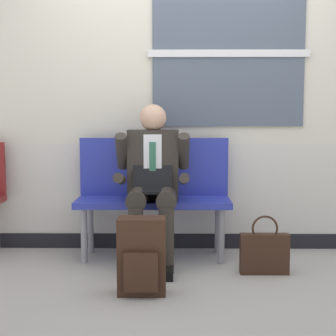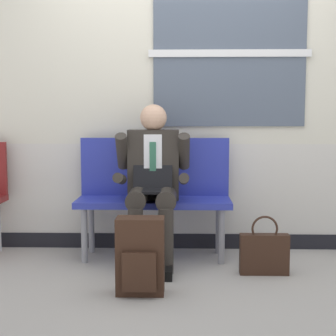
{
  "view_description": "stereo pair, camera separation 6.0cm",
  "coord_description": "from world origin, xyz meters",
  "px_view_note": "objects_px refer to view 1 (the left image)",
  "views": [
    {
      "loc": [
        -0.08,
        -3.51,
        1.15
      ],
      "look_at": [
        -0.12,
        0.2,
        0.75
      ],
      "focal_mm": 53.18,
      "sensor_mm": 36.0,
      "label": 1
    },
    {
      "loc": [
        -0.02,
        -3.51,
        1.15
      ],
      "look_at": [
        -0.12,
        0.2,
        0.75
      ],
      "focal_mm": 53.18,
      "sensor_mm": 36.0,
      "label": 2
    }
  ],
  "objects_px": {
    "bench_with_person": "(154,189)",
    "person_seated": "(153,179)",
    "backpack": "(142,257)",
    "handbag": "(265,252)"
  },
  "relations": [
    {
      "from": "bench_with_person",
      "to": "person_seated",
      "type": "distance_m",
      "value": 0.23
    },
    {
      "from": "backpack",
      "to": "handbag",
      "type": "bearing_deg",
      "value": 25.68
    },
    {
      "from": "person_seated",
      "to": "backpack",
      "type": "xyz_separation_m",
      "value": [
        -0.04,
        -0.69,
        -0.41
      ]
    },
    {
      "from": "bench_with_person",
      "to": "person_seated",
      "type": "xyz_separation_m",
      "value": [
        0.0,
        -0.2,
        0.1
      ]
    },
    {
      "from": "bench_with_person",
      "to": "backpack",
      "type": "bearing_deg",
      "value": -92.67
    },
    {
      "from": "bench_with_person",
      "to": "person_seated",
      "type": "bearing_deg",
      "value": -90.0
    },
    {
      "from": "bench_with_person",
      "to": "person_seated",
      "type": "height_order",
      "value": "person_seated"
    },
    {
      "from": "person_seated",
      "to": "handbag",
      "type": "height_order",
      "value": "person_seated"
    },
    {
      "from": "handbag",
      "to": "backpack",
      "type": "bearing_deg",
      "value": -154.32
    },
    {
      "from": "backpack",
      "to": "bench_with_person",
      "type": "bearing_deg",
      "value": 87.33
    }
  ]
}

